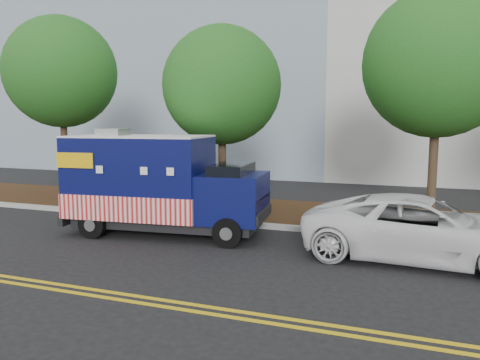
% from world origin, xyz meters
% --- Properties ---
extents(ground, '(120.00, 120.00, 0.00)m').
position_xyz_m(ground, '(0.00, 0.00, 0.00)').
color(ground, black).
rests_on(ground, ground).
extents(curb, '(120.00, 0.18, 0.15)m').
position_xyz_m(curb, '(0.00, 1.40, 0.07)').
color(curb, '#9E9E99').
rests_on(curb, ground).
extents(mulch_strip, '(120.00, 4.00, 0.15)m').
position_xyz_m(mulch_strip, '(0.00, 3.50, 0.07)').
color(mulch_strip, '#301E0D').
rests_on(mulch_strip, ground).
extents(centerline_near, '(120.00, 0.10, 0.01)m').
position_xyz_m(centerline_near, '(0.00, -4.45, 0.01)').
color(centerline_near, gold).
rests_on(centerline_near, ground).
extents(centerline_far, '(120.00, 0.10, 0.01)m').
position_xyz_m(centerline_far, '(0.00, -4.70, 0.01)').
color(centerline_far, gold).
rests_on(centerline_far, ground).
extents(tree_a, '(4.31, 4.31, 7.13)m').
position_xyz_m(tree_a, '(-6.92, 3.73, 4.97)').
color(tree_a, '#38281C').
rests_on(tree_a, ground).
extents(tree_b, '(3.82, 3.82, 6.15)m').
position_xyz_m(tree_b, '(0.25, 2.84, 4.23)').
color(tree_b, '#38281C').
rests_on(tree_b, ground).
extents(tree_c, '(4.31, 4.31, 6.91)m').
position_xyz_m(tree_c, '(6.70, 3.57, 4.75)').
color(tree_c, '#38281C').
rests_on(tree_c, ground).
extents(sign_post, '(0.06, 0.06, 2.40)m').
position_xyz_m(sign_post, '(-1.12, 1.73, 1.20)').
color(sign_post, '#473828').
rests_on(sign_post, ground).
extents(food_truck, '(5.68, 2.61, 2.90)m').
position_xyz_m(food_truck, '(-0.43, -0.21, 1.31)').
color(food_truck, black).
rests_on(food_truck, ground).
extents(white_car, '(5.34, 2.71, 1.45)m').
position_xyz_m(white_car, '(6.39, -0.35, 0.72)').
color(white_car, white).
rests_on(white_car, ground).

